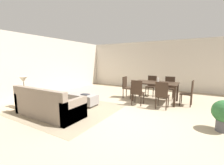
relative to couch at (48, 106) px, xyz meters
The scene contains 18 objects.
ground_plane 2.18m from the couch, 25.08° to the left, with size 10.80×10.80×0.00m, color tan.
wall_back 6.32m from the couch, 71.67° to the left, with size 9.00×0.12×2.70m, color beige.
wall_left 3.09m from the couch, 150.83° to the left, with size 0.12×11.00×2.70m, color beige.
area_rug 0.75m from the couch, 84.19° to the left, with size 3.00×2.80×0.01m, color gray.
couch is the anchor object (origin of this frame).
ottoman_table 1.34m from the couch, 84.00° to the left, with size 1.12×0.53×0.40m.
side_table 1.37m from the couch, behind, with size 0.40×0.40×0.54m.
table_lamp 1.52m from the couch, behind, with size 0.26×0.26×0.53m.
dining_table 3.92m from the couch, 53.88° to the left, with size 1.68×0.99×0.76m.
dining_chair_near_left 2.97m from the couch, 50.45° to the left, with size 0.41×0.41×0.92m.
dining_chair_near_right 3.58m from the couch, 39.89° to the left, with size 0.41×0.41×0.92m.
dining_chair_far_left 4.47m from the couch, 64.44° to the left, with size 0.42×0.42×0.92m.
dining_chair_far_right 4.85m from the couch, 55.97° to the left, with size 0.41×0.41×0.92m.
dining_chair_head_east 4.70m from the couch, 41.74° to the left, with size 0.43×0.43×0.92m.
dining_chair_head_west 3.31m from the couch, 70.75° to the left, with size 0.41×0.41×0.92m.
vase_centerpiece 3.99m from the couch, 52.71° to the left, with size 0.09×0.09×0.19m, color silver.
book_on_ottoman 1.34m from the couch, 77.58° to the left, with size 0.26×0.20×0.03m, color #333338.
potted_plant 4.49m from the couch, 17.50° to the left, with size 0.50×0.50×0.73m.
Camera 1 is at (1.71, -3.57, 1.59)m, focal length 23.54 mm.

